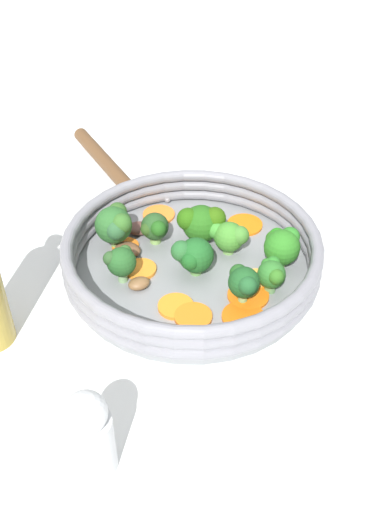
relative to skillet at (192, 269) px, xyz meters
The scene contains 30 objects.
ground_plane 0.01m from the skillet, ahead, with size 4.00×4.00×0.00m, color white.
skillet is the anchor object (origin of this frame).
skillet_rim_wall 0.03m from the skillet, ahead, with size 0.30×0.30×0.04m.
skillet_handle 0.25m from the skillet, 70.18° to the left, with size 0.02×0.02×0.21m, color brown.
skillet_rivet_left 0.14m from the skillet, 54.55° to the left, with size 0.01×0.01×0.01m, color gray.
skillet_rivet_right 0.14m from the skillet, 85.80° to the left, with size 0.01×0.01×0.01m, color gray.
carrot_slice_0 0.11m from the skillet, ahead, with size 0.05×0.05×0.00m, color orange.
carrot_slice_1 0.08m from the skillet, 28.82° to the left, with size 0.03×0.03×0.01m, color orange.
carrot_slice_2 0.08m from the skillet, 87.94° to the right, with size 0.05×0.05×0.00m, color orange.
carrot_slice_3 0.09m from the skillet, 138.62° to the right, with size 0.04×0.04×0.00m, color orange.
carrot_slice_4 0.10m from the skillet, 107.18° to the right, with size 0.05×0.05×0.00m, color orange.
carrot_slice_5 0.06m from the skillet, 139.24° to the left, with size 0.04×0.04×0.00m, color orange.
carrot_slice_6 0.09m from the skillet, 106.99° to the left, with size 0.03×0.03×0.00m, color orange.
carrot_slice_7 0.08m from the skillet, 69.13° to the right, with size 0.03×0.03×0.00m, color #F49D3A.
carrot_slice_8 0.11m from the skillet, 63.69° to the left, with size 0.04×0.04×0.00m, color orange.
carrot_slice_9 0.07m from the skillet, 153.54° to the right, with size 0.04×0.04×0.00m, color orange.
broccoli_floret_0 0.11m from the skillet, 47.65° to the right, with size 0.05×0.05×0.05m.
broccoli_floret_1 0.09m from the skillet, 147.84° to the left, with size 0.04×0.03×0.04m.
broccoli_floret_2 0.10m from the skillet, 75.48° to the right, with size 0.03×0.04×0.04m.
broccoli_floret_3 0.07m from the skillet, 86.01° to the left, with size 0.04×0.04×0.04m.
broccoli_floret_4 0.06m from the skillet, 27.07° to the left, with size 0.05×0.05×0.05m.
broccoli_floret_5 0.04m from the skillet, 131.96° to the right, with size 0.05×0.04×0.05m.
broccoli_floret_6 0.06m from the skillet, 18.62° to the right, with size 0.04×0.05×0.04m.
broccoli_floret_7 0.09m from the skillet, 97.90° to the right, with size 0.04×0.04×0.05m.
broccoli_floret_8 0.11m from the skillet, 109.90° to the left, with size 0.05×0.05×0.06m.
mushroom_piece_0 0.08m from the skillet, 38.73° to the left, with size 0.03×0.02×0.01m, color brown.
mushroom_piece_1 0.10m from the skillet, 86.04° to the left, with size 0.03×0.02×0.01m, color brown.
mushroom_piece_2 0.08m from the skillet, 114.07° to the left, with size 0.03×0.02×0.01m, color brown.
mushroom_piece_3 0.07m from the skillet, 163.09° to the left, with size 0.03×0.02×0.01m, color brown.
salt_shaker 0.27m from the skillet, 157.92° to the right, with size 0.04×0.04×0.09m.
Camera 1 is at (-0.42, -0.35, 0.47)m, focal length 42.00 mm.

